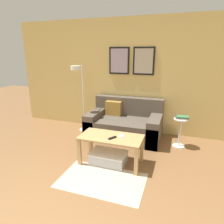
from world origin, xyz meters
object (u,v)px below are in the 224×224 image
storage_bin (108,158)px  remote_control (112,138)px  floor_lamp (79,86)px  book_stack (182,118)px  couch (125,124)px  coffee_table (111,142)px  cell_phone (122,136)px  side_table (180,130)px

storage_bin → remote_control: (0.09, -0.05, 0.40)m
floor_lamp → book_stack: floor_lamp is taller
couch → coffee_table: bearing=-85.7°
couch → cell_phone: bearing=-77.1°
book_stack → cell_phone: (-0.93, -0.94, -0.12)m
floor_lamp → side_table: 2.31m
couch → floor_lamp: size_ratio=1.02×
cell_phone → coffee_table: bearing=-167.0°
floor_lamp → cell_phone: (1.27, -0.97, -0.62)m
side_table → remote_control: 1.51m
couch → floor_lamp: 1.32m
storage_bin → floor_lamp: floor_lamp is taller
coffee_table → storage_bin: bearing=-153.0°
couch → side_table: size_ratio=2.70×
coffee_table → couch: bearing=94.3°
storage_bin → side_table: bearing=43.1°
side_table → floor_lamp: bearing=179.6°
storage_bin → floor_lamp: 1.81m
remote_control → side_table: bearing=77.8°
floor_lamp → book_stack: bearing=-0.6°
couch → remote_control: (0.13, -1.23, 0.21)m
book_stack → storage_bin: bearing=-137.4°
couch → book_stack: 1.23m
couch → side_table: (1.16, -0.13, 0.06)m
floor_lamp → cell_phone: 1.71m
remote_control → cell_phone: remote_control is taller
floor_lamp → side_table: bearing=-0.4°
storage_bin → cell_phone: bearing=24.9°
book_stack → remote_control: size_ratio=1.63×
coffee_table → cell_phone: bearing=24.3°
storage_bin → side_table: side_table is taller
coffee_table → side_table: side_table is taller
remote_control → cell_phone: bearing=82.1°
floor_lamp → remote_control: (1.15, -1.11, -0.61)m
remote_control → couch: bearing=127.2°
side_table → remote_control: bearing=-133.2°
floor_lamp → side_table: size_ratio=2.65×
book_stack → remote_control: 1.51m
coffee_table → storage_bin: (-0.04, -0.02, -0.29)m
coffee_table → storage_bin: size_ratio=1.69×
remote_control → cell_phone: (0.12, 0.14, -0.01)m
coffee_table → remote_control: 0.13m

